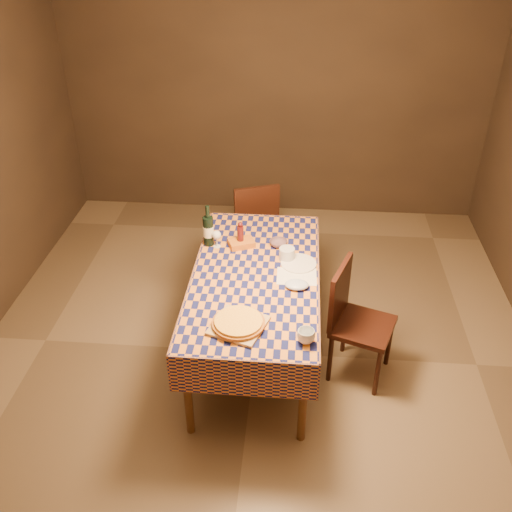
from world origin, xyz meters
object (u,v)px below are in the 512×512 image
(white_plate, at_px, (299,264))
(chair_right, at_px, (353,316))
(cutting_board, at_px, (239,325))
(wine_bottle, at_px, (208,230))
(chair_far, at_px, (254,221))
(dining_table, at_px, (255,283))
(bowl, at_px, (278,243))
(pizza, at_px, (238,322))

(white_plate, distance_m, chair_right, 0.56)
(cutting_board, xyz_separation_m, wine_bottle, (-0.35, 1.00, 0.12))
(white_plate, relative_size, chair_far, 0.29)
(dining_table, distance_m, white_plate, 0.36)
(bowl, bearing_deg, chair_right, -42.74)
(wine_bottle, bearing_deg, chair_right, -24.37)
(wine_bottle, bearing_deg, bowl, 2.33)
(dining_table, height_order, white_plate, white_plate)
(pizza, bearing_deg, wine_bottle, 109.14)
(chair_right, bearing_deg, cutting_board, -148.55)
(cutting_board, distance_m, chair_far, 1.86)
(white_plate, bearing_deg, pizza, -116.14)
(wine_bottle, distance_m, chair_right, 1.31)
(dining_table, relative_size, bowl, 12.89)
(white_plate, bearing_deg, bowl, 122.68)
(dining_table, xyz_separation_m, cutting_board, (-0.06, -0.60, 0.09))
(dining_table, distance_m, pizza, 0.62)
(white_plate, bearing_deg, cutting_board, -116.14)
(white_plate, xyz_separation_m, chair_far, (-0.44, 1.08, -0.26))
(bowl, bearing_deg, cutting_board, -101.54)
(bowl, bearing_deg, chair_far, 108.14)
(pizza, xyz_separation_m, white_plate, (0.37, 0.76, -0.03))
(pizza, relative_size, bowl, 3.01)
(white_plate, bearing_deg, dining_table, -153.19)
(bowl, height_order, chair_right, chair_right)
(cutting_board, xyz_separation_m, white_plate, (0.37, 0.76, -0.00))
(wine_bottle, height_order, chair_far, wine_bottle)
(pizza, height_order, white_plate, pizza)
(bowl, xyz_separation_m, chair_right, (0.58, -0.54, -0.27))
(chair_far, bearing_deg, chair_right, -57.95)
(cutting_board, relative_size, chair_right, 0.35)
(dining_table, height_order, cutting_board, cutting_board)
(dining_table, height_order, bowl, bowl)
(dining_table, xyz_separation_m, chair_far, (-0.12, 1.24, -0.17))
(cutting_board, bearing_deg, dining_table, 84.34)
(pizza, distance_m, chair_right, 0.97)
(pizza, bearing_deg, chair_far, 91.89)
(dining_table, height_order, chair_far, chair_far)
(cutting_board, distance_m, bowl, 1.04)
(wine_bottle, xyz_separation_m, white_plate, (0.72, -0.24, -0.12))
(bowl, distance_m, wine_bottle, 0.57)
(pizza, relative_size, chair_right, 0.46)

